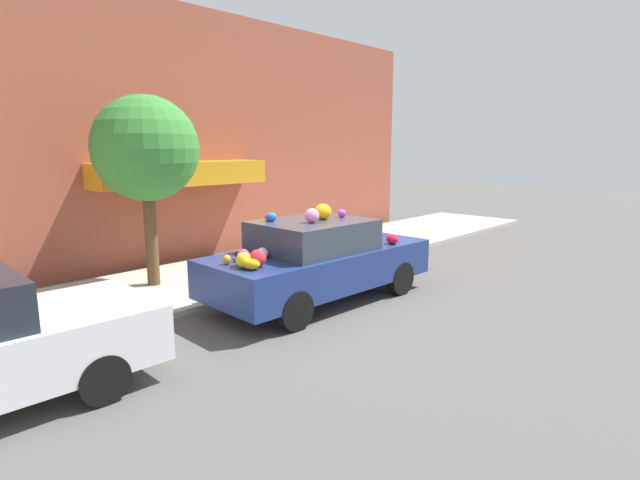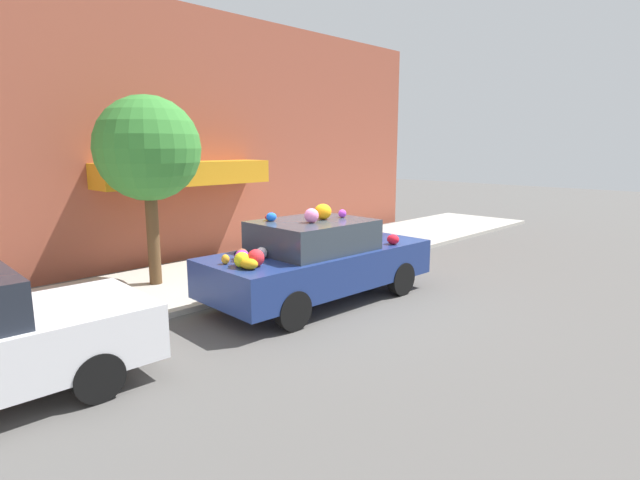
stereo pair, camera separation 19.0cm
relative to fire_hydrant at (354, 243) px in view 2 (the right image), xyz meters
name	(u,v)px [view 2 (the right image)]	position (x,y,z in m)	size (l,w,h in m)	color
ground_plane	(321,300)	(-2.91, -1.67, -0.45)	(60.00, 60.00, 0.00)	#565451
sidewalk_curb	(234,272)	(-2.91, 1.03, -0.40)	(24.00, 3.20, 0.10)	#B2ADA3
building_facade	(175,138)	(-2.92, 3.24, 2.56)	(18.00, 1.20, 6.12)	#9E4C38
street_tree	(148,150)	(-4.64, 1.26, 2.29)	(2.00, 2.00, 3.66)	brown
fire_hydrant	(354,243)	(0.00, 0.00, 0.00)	(0.20, 0.20, 0.70)	#B2B2B7
art_car	(318,259)	(-2.96, -1.64, 0.34)	(4.45, 1.96, 1.79)	navy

